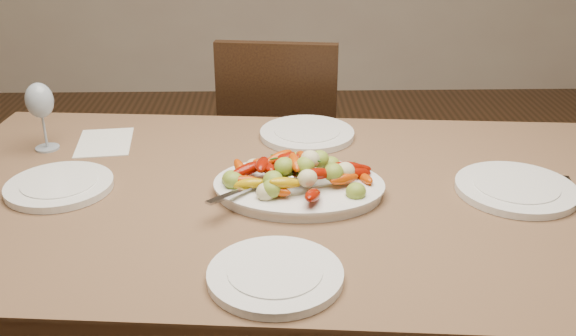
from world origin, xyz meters
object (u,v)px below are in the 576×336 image
at_px(plate_far, 307,134).
at_px(chair_far, 283,151).
at_px(plate_right, 516,189).
at_px(wine_glass, 42,115).
at_px(serving_platter, 299,189).
at_px(dining_table, 288,316).
at_px(plate_near, 275,275).
at_px(plate_left, 59,186).

bearing_deg(plate_far, chair_far, 96.60).
relative_size(plate_right, plate_far, 1.05).
relative_size(plate_right, wine_glass, 1.42).
height_order(plate_far, wine_glass, wine_glass).
height_order(chair_far, serving_platter, chair_far).
height_order(dining_table, chair_far, chair_far).
bearing_deg(plate_near, wine_glass, 134.40).
bearing_deg(plate_left, dining_table, -2.10).
relative_size(chair_far, plate_right, 3.27).
bearing_deg(plate_left, wine_glass, 113.39).
height_order(serving_platter, plate_left, serving_platter).
bearing_deg(serving_platter, dining_table, 152.90).
xyz_separation_m(plate_left, plate_far, (0.63, 0.33, 0.00)).
height_order(dining_table, wine_glass, wine_glass).
bearing_deg(wine_glass, serving_platter, -22.66).
relative_size(serving_platter, plate_left, 1.54).
bearing_deg(wine_glass, plate_far, 5.71).
relative_size(chair_far, plate_left, 3.66).
bearing_deg(wine_glass, plate_near, -45.60).
height_order(serving_platter, plate_near, serving_platter).
distance_m(dining_table, plate_far, 0.53).
bearing_deg(serving_platter, chair_far, 91.65).
distance_m(chair_far, plate_right, 1.12).
height_order(dining_table, plate_near, plate_near).
relative_size(chair_far, wine_glass, 4.64).
distance_m(chair_far, wine_glass, 1.00).
bearing_deg(serving_platter, plate_near, -99.28).
relative_size(dining_table, plate_far, 6.64).
bearing_deg(chair_far, dining_table, 97.19).
xyz_separation_m(dining_table, wine_glass, (-0.67, 0.28, 0.48)).
distance_m(serving_platter, plate_left, 0.59).
xyz_separation_m(chair_far, serving_platter, (0.03, -0.92, 0.30)).
height_order(chair_far, plate_near, chair_far).
xyz_separation_m(serving_platter, plate_far, (0.04, 0.37, -0.00)).
height_order(chair_far, wine_glass, wine_glass).
relative_size(plate_left, wine_glass, 1.27).
bearing_deg(dining_table, wine_glass, 157.52).
height_order(plate_right, plate_far, same).
distance_m(plate_left, plate_right, 1.12).
bearing_deg(plate_far, wine_glass, -174.29).
height_order(serving_platter, plate_far, serving_platter).
bearing_deg(dining_table, chair_far, 90.03).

